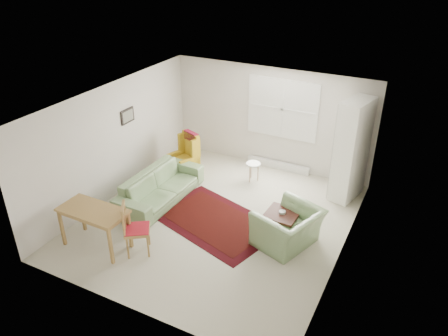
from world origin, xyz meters
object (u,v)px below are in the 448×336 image
at_px(coffee_table, 281,224).
at_px(cabinet, 352,150).
at_px(desk, 96,228).
at_px(stool, 253,172).
at_px(desk_chair, 137,229).
at_px(sofa, 160,182).
at_px(wingback_chair, 183,154).
at_px(armchair, 288,224).

relative_size(coffee_table, cabinet, 0.27).
bearing_deg(desk, coffee_table, 32.96).
bearing_deg(coffee_table, stool, 128.22).
height_order(cabinet, desk_chair, cabinet).
bearing_deg(sofa, desk, 177.17).
xyz_separation_m(wingback_chair, desk_chair, (0.87, -2.95, -0.00)).
bearing_deg(stool, sofa, -129.98).
xyz_separation_m(wingback_chair, stool, (1.65, 0.44, -0.28)).
bearing_deg(desk_chair, armchair, -91.98).
xyz_separation_m(armchair, coffee_table, (-0.20, 0.23, -0.19)).
bearing_deg(desk_chair, stool, -46.78).
distance_m(stool, desk, 3.93).
height_order(armchair, cabinet, cabinet).
height_order(sofa, desk, sofa).
relative_size(coffee_table, stool, 1.31).
relative_size(wingback_chair, cabinet, 0.46).
bearing_deg(stool, coffee_table, -51.78).
xyz_separation_m(desk, desk_chair, (0.79, 0.21, 0.11)).
bearing_deg(cabinet, coffee_table, -97.81).
height_order(desk, desk_chair, desk_chair).
bearing_deg(wingback_chair, desk_chair, -51.97).
xyz_separation_m(armchair, desk_chair, (-2.33, -1.45, 0.07)).
relative_size(wingback_chair, desk_chair, 1.00).
distance_m(coffee_table, cabinet, 2.33).
bearing_deg(coffee_table, sofa, -179.88).
relative_size(armchair, desk_chair, 1.11).
distance_m(armchair, wingback_chair, 3.53).
xyz_separation_m(coffee_table, desk, (-2.92, -1.89, 0.15)).
bearing_deg(cabinet, wingback_chair, -155.64).
bearing_deg(armchair, desk, -43.16).
bearing_deg(stool, desk, -113.52).
relative_size(sofa, wingback_chair, 2.21).
bearing_deg(desk, cabinet, 46.71).
xyz_separation_m(stool, cabinet, (2.12, 0.31, 0.89)).
distance_m(sofa, coffee_table, 2.80).
bearing_deg(cabinet, sofa, -137.28).
height_order(sofa, desk_chair, desk_chair).
relative_size(wingback_chair, desk, 0.81).
bearing_deg(desk, wingback_chair, 91.44).
xyz_separation_m(cabinet, desk_chair, (-2.90, -3.70, -0.61)).
distance_m(armchair, desk, 3.53).
xyz_separation_m(coffee_table, stool, (-1.35, 1.71, -0.02)).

